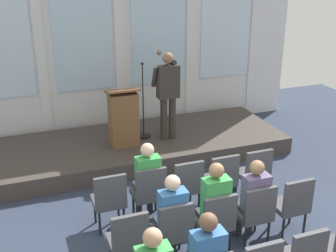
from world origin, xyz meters
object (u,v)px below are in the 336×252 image
Objects in this scene: chair_r0_c2 at (186,184)px; audience_r1_c3 at (253,197)px; speaker at (168,90)px; chair_r1_c4 at (292,203)px; chair_r0_c4 at (255,171)px; audience_r0_c1 at (147,177)px; chair_r1_c0 at (128,239)px; audience_r1_c2 at (214,203)px; chair_r0_c1 at (149,191)px; chair_r0_c3 at (221,177)px; mic_stand at (144,121)px; chair_r1_c1 at (174,229)px; chair_r1_c2 at (216,220)px; chair_r1_c3 at (255,211)px; chair_r0_c0 at (109,198)px; audience_r1_c1 at (171,213)px; lectern at (123,118)px.

audience_r1_c3 reaches higher than chair_r0_c2.
speaker is 1.86× the size of chair_r1_c4.
chair_r0_c4 is at bearing 90.00° from chair_r1_c4.
audience_r0_c1 is 2.12m from chair_r1_c4.
audience_r1_c2 reaches higher than chair_r1_c0.
chair_r0_c2 is 1.58m from chair_r1_c4.
chair_r0_c1 is 1.20m from chair_r0_c3.
speaker reaches higher than chair_r1_c4.
mic_stand is at bearing 107.99° from chair_r1_c4.
chair_r1_c1 is 1.00× the size of chair_r1_c2.
chair_r1_c3 is 1.00× the size of chair_r1_c4.
chair_r0_c0 is 2.07m from chair_r1_c3.
audience_r1_c3 reaches higher than chair_r1_c3.
speaker is at bearing 91.66° from chair_r1_c3.
audience_r0_c1 is at bearing 137.21° from chair_r1_c3.
chair_r1_c1 is 0.70× the size of audience_r1_c2.
audience_r1_c1 is (-0.00, -1.03, -0.00)m from audience_r0_c1.
chair_r1_c3 is 0.20m from audience_r1_c3.
chair_r1_c4 is at bearing -90.00° from chair_r0_c4.
chair_r0_c3 is at bearing 29.71° from chair_r1_c0.
chair_r0_c4 is 1.54m from audience_r1_c2.
chair_r0_c3 is (1.20, 0.00, 0.00)m from chair_r0_c1.
speaker reaches higher than audience_r1_c2.
mic_stand is at bearing 88.74° from audience_r1_c2.
audience_r1_c2 is at bearing -59.79° from audience_r0_c1.
speaker reaches higher than chair_r0_c1.
chair_r1_c1 is 1.80m from chair_r1_c4.
chair_r0_c4 is 1.00× the size of chair_r1_c4.
audience_r0_c1 is 1.36× the size of chair_r0_c4.
chair_r1_c4 is at bearing -77.88° from speaker.
audience_r1_c1 reaches higher than chair_r1_c2.
mic_stand is at bearing 151.28° from speaker.
lectern is at bearing 86.30° from audience_r1_c1.
audience_r1_c2 reaches higher than audience_r1_c3.
mic_stand is at bearing 62.40° from chair_r0_c0.
chair_r0_c3 is 1.58m from chair_r1_c1.
chair_r1_c3 is (1.20, 0.00, 0.00)m from chair_r1_c1.
chair_r1_c2 is (-1.20, -1.03, 0.00)m from chair_r0_c4.
chair_r0_c1 is 0.20m from audience_r0_c1.
audience_r1_c2 is (0.00, 0.08, 0.21)m from chair_r1_c2.
chair_r0_c0 is at bearing 141.73° from audience_r1_c2.
chair_r0_c2 is 0.74× the size of audience_r1_c1.
chair_r0_c0 is at bearing -127.78° from speaker.
chair_r1_c0 is at bearing -177.33° from audience_r1_c3.
audience_r1_c1 is at bearing -141.83° from chair_r0_c3.
lectern is 2.26m from chair_r0_c2.
audience_r1_c1 is at bearing -90.00° from chair_r0_c1.
chair_r1_c3 is (1.80, 0.00, 0.00)m from chair_r1_c0.
audience_r1_c3 is (0.09, -3.14, -0.64)m from speaker.
chair_r0_c4 is at bearing 29.71° from chair_r1_c1.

